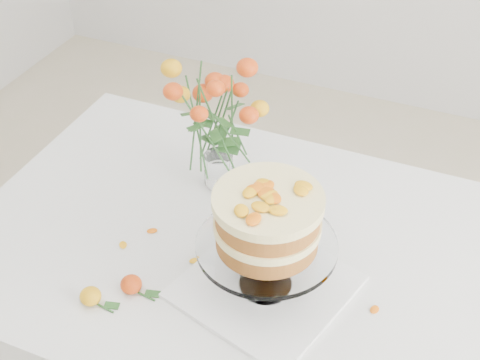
# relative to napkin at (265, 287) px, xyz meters

# --- Properties ---
(table) EXTENTS (1.43, 0.93, 0.76)m
(table) POSITION_rel_napkin_xyz_m (-0.06, 0.11, -0.09)
(table) COLOR tan
(table) RESTS_ON ground
(napkin) EXTENTS (0.41, 0.41, 0.01)m
(napkin) POSITION_rel_napkin_xyz_m (0.00, 0.00, 0.00)
(napkin) COLOR white
(napkin) RESTS_ON table
(cake_stand) EXTENTS (0.30, 0.30, 0.27)m
(cake_stand) POSITION_rel_napkin_xyz_m (0.00, 0.00, 0.19)
(cake_stand) COLOR white
(cake_stand) RESTS_ON napkin
(rose_vase) EXTENTS (0.25, 0.25, 0.38)m
(rose_vase) POSITION_rel_napkin_xyz_m (-0.25, 0.29, 0.22)
(rose_vase) COLOR white
(rose_vase) RESTS_ON table
(loose_rose_near) EXTENTS (0.08, 0.05, 0.04)m
(loose_rose_near) POSITION_rel_napkin_xyz_m (-0.33, -0.19, 0.01)
(loose_rose_near) COLOR orange
(loose_rose_near) RESTS_ON table
(loose_rose_far) EXTENTS (0.09, 0.05, 0.04)m
(loose_rose_far) POSITION_rel_napkin_xyz_m (-0.27, -0.12, 0.01)
(loose_rose_far) COLOR red
(loose_rose_far) RESTS_ON table
(stray_petal_a) EXTENTS (0.03, 0.02, 0.00)m
(stray_petal_a) POSITION_rel_napkin_xyz_m (-0.18, 0.01, -0.00)
(stray_petal_a) COLOR #FFAB10
(stray_petal_a) RESTS_ON table
(stray_petal_b) EXTENTS (0.03, 0.02, 0.00)m
(stray_petal_b) POSITION_rel_napkin_xyz_m (-0.08, -0.03, -0.00)
(stray_petal_b) COLOR #FFAB10
(stray_petal_b) RESTS_ON table
(stray_petal_c) EXTENTS (0.03, 0.02, 0.00)m
(stray_petal_c) POSITION_rel_napkin_xyz_m (-0.04, -0.07, -0.00)
(stray_petal_c) COLOR #FFAB10
(stray_petal_c) RESTS_ON table
(stray_petal_d) EXTENTS (0.03, 0.02, 0.00)m
(stray_petal_d) POSITION_rel_napkin_xyz_m (-0.32, 0.06, -0.00)
(stray_petal_d) COLOR #FFAB10
(stray_petal_d) RESTS_ON table
(stray_petal_e) EXTENTS (0.03, 0.02, 0.00)m
(stray_petal_e) POSITION_rel_napkin_xyz_m (-0.36, -0.01, -0.00)
(stray_petal_e) COLOR #FFAB10
(stray_petal_e) RESTS_ON table
(stray_petal_f) EXTENTS (0.03, 0.02, 0.00)m
(stray_petal_f) POSITION_rel_napkin_xyz_m (0.24, 0.03, -0.00)
(stray_petal_f) COLOR #FFAB10
(stray_petal_f) RESTS_ON table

